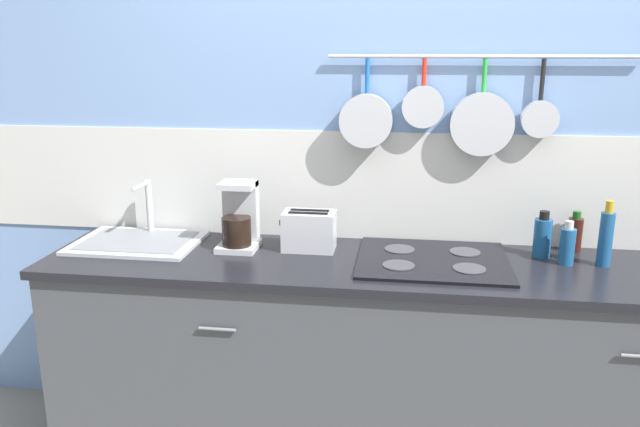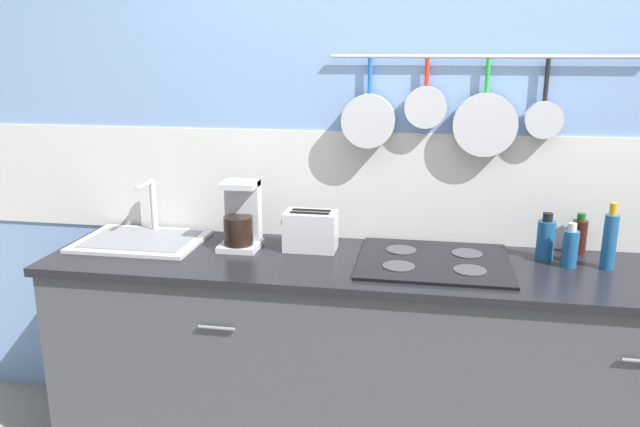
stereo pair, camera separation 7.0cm
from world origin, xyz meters
name	(u,v)px [view 1 (the left image)]	position (x,y,z in m)	size (l,w,h in m)	color
wall_back	(424,153)	(0.00, 0.34, 1.27)	(7.20, 0.15, 2.60)	#7293C6
cabinet_base	(417,371)	(0.00, 0.00, 0.43)	(2.96, 0.58, 0.86)	#3F4247
countertop	(421,268)	(0.00, 0.00, 0.87)	(3.00, 0.60, 0.03)	black
sink_basin	(138,239)	(-1.20, 0.09, 0.91)	(0.52, 0.39, 0.25)	#B7BABF
coffee_maker	(239,221)	(-0.75, 0.10, 1.01)	(0.16, 0.18, 0.28)	#B7BABF
toaster	(309,231)	(-0.46, 0.11, 0.97)	(0.23, 0.13, 0.17)	#B7BABF
cooktop	(433,260)	(0.04, 0.04, 0.90)	(0.59, 0.50, 0.01)	black
bottle_hot_sauce	(542,237)	(0.48, 0.16, 0.97)	(0.07, 0.07, 0.19)	navy
bottle_cooking_wine	(567,245)	(0.55, 0.08, 0.97)	(0.06, 0.06, 0.17)	navy
bottle_vinegar	(575,234)	(0.62, 0.25, 0.97)	(0.06, 0.06, 0.17)	#33140F
bottle_sesame_oil	(606,237)	(0.69, 0.08, 1.00)	(0.05, 0.05, 0.26)	navy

